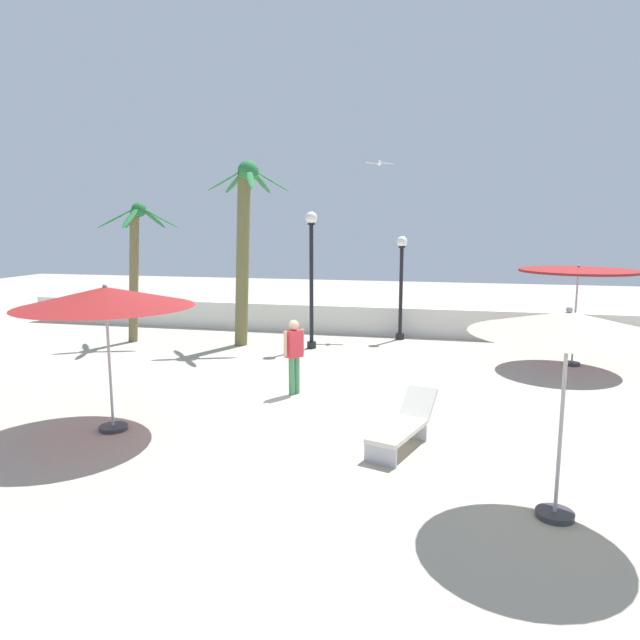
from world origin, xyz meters
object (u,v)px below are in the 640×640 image
at_px(palm_tree_0, 136,256).
at_px(lamp_post_1, 401,279).
at_px(patio_umbrella_2, 105,298).
at_px(patio_umbrella_0, 568,325).
at_px(patio_umbrella_1, 578,274).
at_px(palm_tree_1, 244,236).
at_px(lounge_chair_1, 403,424).
at_px(guest_0, 294,349).
at_px(seagull_0, 379,163).
at_px(lamp_post_0, 311,266).

bearing_deg(palm_tree_0, lamp_post_1, 15.76).
bearing_deg(patio_umbrella_2, patio_umbrella_0, -12.24).
bearing_deg(palm_tree_0, patio_umbrella_1, -1.11).
height_order(palm_tree_1, lounge_chair_1, palm_tree_1).
xyz_separation_m(lamp_post_1, guest_0, (-1.74, -6.83, -1.00)).
distance_m(patio_umbrella_0, guest_0, 6.75).
distance_m(patio_umbrella_0, patio_umbrella_1, 9.00).
xyz_separation_m(patio_umbrella_0, guest_0, (-4.75, 4.55, -1.50)).
bearing_deg(patio_umbrella_0, seagull_0, 107.61).
xyz_separation_m(palm_tree_0, palm_tree_1, (3.55, 0.28, 0.63)).
bearing_deg(seagull_0, patio_umbrella_2, -108.01).
distance_m(lamp_post_0, guest_0, 5.10).
bearing_deg(palm_tree_0, lamp_post_0, 2.96).
relative_size(patio_umbrella_2, palm_tree_0, 0.71).
bearing_deg(seagull_0, guest_0, -96.17).
relative_size(patio_umbrella_1, seagull_0, 3.15).
relative_size(patio_umbrella_2, lounge_chair_1, 1.59).
xyz_separation_m(palm_tree_0, lamp_post_0, (5.66, 0.29, -0.27)).
distance_m(palm_tree_1, guest_0, 6.09).
xyz_separation_m(palm_tree_0, seagull_0, (7.28, 3.26, 3.00)).
relative_size(patio_umbrella_1, palm_tree_1, 0.53).
relative_size(patio_umbrella_0, lamp_post_0, 0.67).
xyz_separation_m(patio_umbrella_1, palm_tree_1, (-9.47, 0.54, 0.94)).
distance_m(patio_umbrella_2, palm_tree_1, 7.81).
relative_size(patio_umbrella_1, lounge_chair_1, 1.53).
bearing_deg(guest_0, patio_umbrella_0, -43.76).
relative_size(patio_umbrella_0, lounge_chair_1, 1.40).
height_order(lamp_post_0, lounge_chair_1, lamp_post_0).
height_order(lamp_post_1, lounge_chair_1, lamp_post_1).
bearing_deg(guest_0, seagull_0, 83.83).
height_order(lamp_post_0, seagull_0, seagull_0).
height_order(palm_tree_1, guest_0, palm_tree_1).
distance_m(lamp_post_0, lounge_chair_1, 8.38).
height_order(patio_umbrella_0, seagull_0, seagull_0).
height_order(patio_umbrella_2, palm_tree_0, palm_tree_0).
bearing_deg(palm_tree_1, lamp_post_0, 0.26).
relative_size(palm_tree_0, lounge_chair_1, 2.26).
height_order(patio_umbrella_1, lamp_post_1, lamp_post_1).
xyz_separation_m(patio_umbrella_2, palm_tree_1, (-0.24, 7.75, 0.95)).
xyz_separation_m(patio_umbrella_2, seagull_0, (3.49, 10.72, 3.32)).
xyz_separation_m(patio_umbrella_2, lounge_chair_1, (5.27, 0.40, -2.07)).
bearing_deg(patio_umbrella_0, palm_tree_0, 140.97).
bearing_deg(lamp_post_1, lounge_chair_1, -84.56).
xyz_separation_m(patio_umbrella_0, patio_umbrella_2, (-7.40, 1.61, -0.06)).
xyz_separation_m(patio_umbrella_1, lounge_chair_1, (-3.95, -6.81, -2.08)).
xyz_separation_m(lamp_post_0, lounge_chair_1, (3.41, -7.36, -2.12)).
bearing_deg(palm_tree_0, patio_umbrella_0, -39.03).
bearing_deg(lamp_post_0, patio_umbrella_2, -103.52).
bearing_deg(lamp_post_1, seagull_0, 133.30).
distance_m(patio_umbrella_1, guest_0, 7.97).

